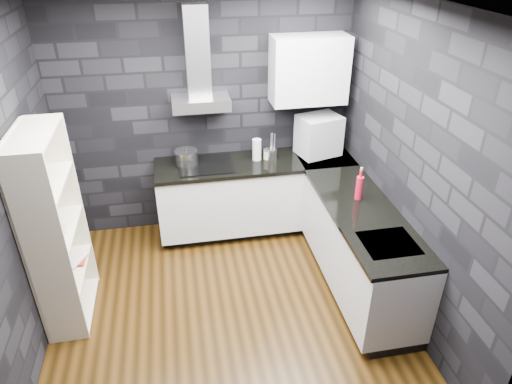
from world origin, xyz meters
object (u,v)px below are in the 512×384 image
object	(u,v)px
bookshelf	(56,231)
fruit_bowl	(53,232)
storage_jar	(267,155)
glass_vase	(257,150)
appliance_garage	(319,135)
pot	(187,158)
red_bottle	(359,188)
utensil_crock	(272,154)

from	to	relation	value
bookshelf	fruit_bowl	size ratio (longest dim) A/B	8.07
storage_jar	glass_vase	bearing A→B (deg)	178.56
glass_vase	appliance_garage	xyz separation A→B (m)	(0.71, 0.03, 0.10)
pot	fruit_bowl	xyz separation A→B (m)	(-1.17, -1.14, -0.05)
bookshelf	storage_jar	bearing A→B (deg)	21.79
red_bottle	bookshelf	world-z (taller)	bookshelf
red_bottle	fruit_bowl	xyz separation A→B (m)	(-2.74, -0.11, -0.08)
appliance_garage	bookshelf	distance (m)	2.88
appliance_garage	bookshelf	size ratio (longest dim) A/B	0.25
utensil_crock	red_bottle	world-z (taller)	red_bottle
glass_vase	fruit_bowl	world-z (taller)	glass_vase
pot	fruit_bowl	bearing A→B (deg)	-135.86
storage_jar	bookshelf	bearing A→B (deg)	-153.14
appliance_garage	fruit_bowl	size ratio (longest dim) A/B	2.01
fruit_bowl	storage_jar	bearing A→B (deg)	28.59
glass_vase	bookshelf	world-z (taller)	bookshelf
utensil_crock	bookshelf	world-z (taller)	bookshelf
appliance_garage	red_bottle	size ratio (longest dim) A/B	1.93
storage_jar	fruit_bowl	distance (m)	2.35
appliance_garage	fruit_bowl	xyz separation A→B (m)	(-2.66, -1.15, -0.19)
storage_jar	fruit_bowl	bearing A→B (deg)	-151.41
fruit_bowl	bookshelf	bearing A→B (deg)	90.00
red_bottle	fruit_bowl	distance (m)	2.74
glass_vase	storage_jar	distance (m)	0.14
glass_vase	storage_jar	size ratio (longest dim) A/B	2.42
utensil_crock	appliance_garage	size ratio (longest dim) A/B	0.29
appliance_garage	bookshelf	world-z (taller)	bookshelf
pot	appliance_garage	bearing A→B (deg)	0.66
pot	bookshelf	world-z (taller)	bookshelf
glass_vase	appliance_garage	world-z (taller)	appliance_garage
storage_jar	utensil_crock	world-z (taller)	utensil_crock
pot	storage_jar	size ratio (longest dim) A/B	2.40
red_bottle	bookshelf	size ratio (longest dim) A/B	0.13
appliance_garage	red_bottle	world-z (taller)	appliance_garage
bookshelf	utensil_crock	bearing A→B (deg)	20.46
appliance_garage	red_bottle	bearing A→B (deg)	-100.90
utensil_crock	fruit_bowl	xyz separation A→B (m)	(-2.11, -1.09, -0.03)
red_bottle	glass_vase	bearing A→B (deg)	127.83
utensil_crock	pot	bearing A→B (deg)	176.98
appliance_garage	pot	bearing A→B (deg)	165.53
storage_jar	bookshelf	xyz separation A→B (m)	(-2.06, -1.05, -0.05)
fruit_bowl	pot	bearing A→B (deg)	44.14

